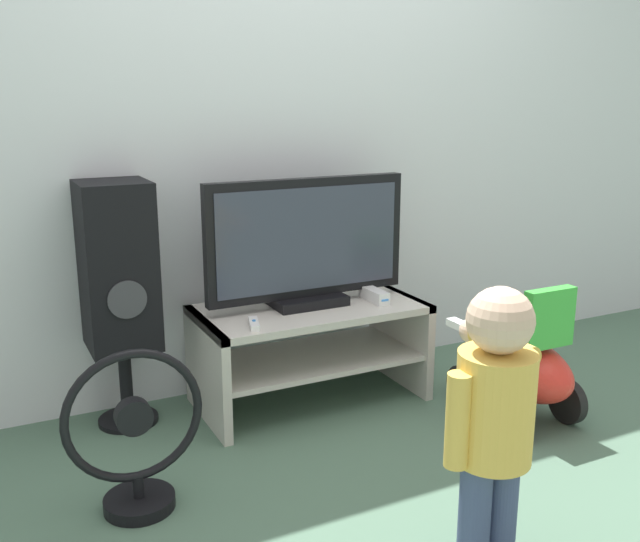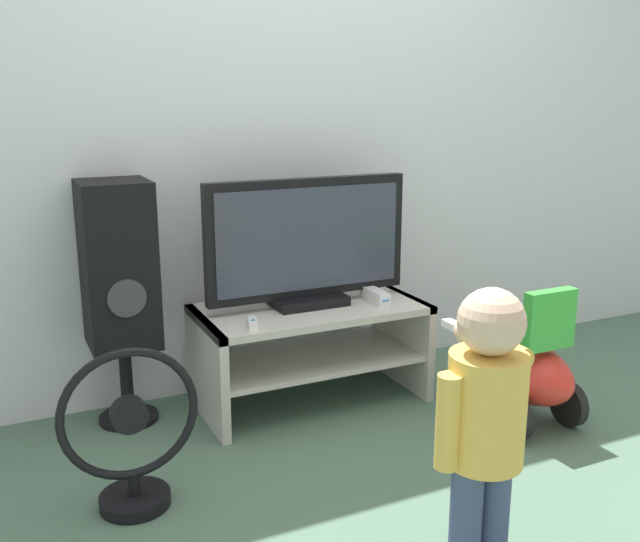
% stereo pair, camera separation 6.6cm
% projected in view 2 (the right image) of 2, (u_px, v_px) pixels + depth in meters
% --- Properties ---
extents(ground_plane, '(16.00, 16.00, 0.00)m').
position_uv_depth(ground_plane, '(335.00, 422.00, 2.86)').
color(ground_plane, '#4C6B56').
extents(wall_back, '(10.00, 0.06, 2.60)m').
position_uv_depth(wall_back, '(278.00, 89.00, 3.04)').
color(wall_back, silver).
rests_on(wall_back, ground_plane).
extents(tv_stand, '(0.94, 0.49, 0.42)m').
position_uv_depth(tv_stand, '(310.00, 338.00, 3.01)').
color(tv_stand, beige).
rests_on(tv_stand, ground_plane).
extents(television, '(0.87, 0.20, 0.53)m').
position_uv_depth(television, '(308.00, 244.00, 2.93)').
color(television, black).
rests_on(television, tv_stand).
extents(game_console, '(0.05, 0.17, 0.05)m').
position_uv_depth(game_console, '(375.00, 295.00, 3.03)').
color(game_console, white).
rests_on(game_console, tv_stand).
extents(remote_primary, '(0.07, 0.13, 0.03)m').
position_uv_depth(remote_primary, '(253.00, 323.00, 2.71)').
color(remote_primary, white).
rests_on(remote_primary, tv_stand).
extents(child, '(0.31, 0.46, 0.81)m').
position_uv_depth(child, '(484.00, 410.00, 1.87)').
color(child, '#3F4C72').
rests_on(child, ground_plane).
extents(speaker_tower, '(0.26, 0.28, 0.97)m').
position_uv_depth(speaker_tower, '(119.00, 271.00, 2.73)').
color(speaker_tower, black).
rests_on(speaker_tower, ground_plane).
extents(floor_fan, '(0.44, 0.22, 0.53)m').
position_uv_depth(floor_fan, '(131.00, 437.00, 2.23)').
color(floor_fan, black).
rests_on(floor_fan, ground_plane).
extents(ride_on_toy, '(0.31, 0.57, 0.57)m').
position_uv_depth(ride_on_toy, '(518.00, 367.00, 2.86)').
color(ride_on_toy, red).
rests_on(ride_on_toy, ground_plane).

